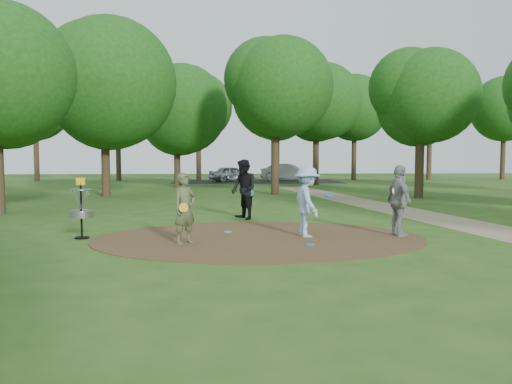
{
  "coord_description": "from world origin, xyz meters",
  "views": [
    {
      "loc": [
        -0.94,
        -12.53,
        2.06
      ],
      "look_at": [
        0.0,
        1.2,
        1.1
      ],
      "focal_mm": 35.0,
      "sensor_mm": 36.0,
      "label": 1
    }
  ],
  "objects": [
    {
      "name": "disc_ground_cyan",
      "position": [
        -0.78,
        0.99,
        0.03
      ],
      "size": [
        0.22,
        0.22,
        0.02
      ],
      "primitive_type": "cylinder",
      "color": "#18BAC3",
      "rests_on": "dirt_clearing"
    },
    {
      "name": "footpath",
      "position": [
        6.5,
        2.0,
        0.01
      ],
      "size": [
        7.55,
        39.89,
        0.01
      ],
      "primitive_type": "cube",
      "rotation": [
        0.0,
        0.0,
        0.14
      ],
      "color": "#8C7A5B",
      "rests_on": "ground"
    },
    {
      "name": "disc_ground_blue",
      "position": [
        1.11,
        -1.12,
        0.03
      ],
      "size": [
        0.22,
        0.22,
        0.02
      ],
      "primitive_type": "cylinder",
      "color": "blue",
      "rests_on": "dirt_clearing"
    },
    {
      "name": "disc_golf_basket",
      "position": [
        -4.5,
        0.3,
        0.87
      ],
      "size": [
        0.63,
        0.63,
        1.54
      ],
      "color": "black",
      "rests_on": "ground"
    },
    {
      "name": "dirt_clearing",
      "position": [
        0.0,
        0.0,
        0.01
      ],
      "size": [
        8.4,
        8.4,
        0.02
      ],
      "primitive_type": "cylinder",
      "color": "#47301C",
      "rests_on": "ground"
    },
    {
      "name": "player_walking_with_disc",
      "position": [
        -0.22,
        3.96,
        1.0
      ],
      "size": [
        1.12,
        1.21,
        1.99
      ],
      "color": "black",
      "rests_on": "ground"
    },
    {
      "name": "player_observer_with_disc",
      "position": [
        -1.82,
        -0.7,
        0.85
      ],
      "size": [
        0.73,
        0.72,
        1.69
      ],
      "color": "#4E5C35",
      "rests_on": "ground"
    },
    {
      "name": "car_left",
      "position": [
        -0.09,
        29.58,
        0.66
      ],
      "size": [
        4.14,
        2.66,
        1.31
      ],
      "primitive_type": "imported",
      "rotation": [
        0.0,
        0.0,
        1.88
      ],
      "color": "#95989C",
      "rests_on": "ground"
    },
    {
      "name": "car_right",
      "position": [
        4.77,
        30.29,
        0.75
      ],
      "size": [
        4.83,
        3.13,
        1.5
      ],
      "primitive_type": "imported",
      "rotation": [
        0.0,
        0.0,
        1.2
      ],
      "color": "#9A9BA1",
      "rests_on": "ground"
    },
    {
      "name": "ground",
      "position": [
        0.0,
        0.0,
        0.0
      ],
      "size": [
        100.0,
        100.0,
        0.0
      ],
      "primitive_type": "plane",
      "color": "#2D5119",
      "rests_on": "ground"
    },
    {
      "name": "player_waiting_with_disc",
      "position": [
        3.65,
        0.06,
        0.93
      ],
      "size": [
        0.6,
        1.15,
        1.87
      ],
      "color": "gray",
      "rests_on": "ground"
    },
    {
      "name": "tree_ring",
      "position": [
        1.51,
        8.31,
        5.26
      ],
      "size": [
        37.53,
        45.59,
        9.03
      ],
      "color": "#332316",
      "rests_on": "ground"
    },
    {
      "name": "player_throwing_with_disc",
      "position": [
        1.24,
        0.13,
        0.92
      ],
      "size": [
        1.14,
        1.29,
        1.83
      ],
      "color": "#99BBE4",
      "rests_on": "ground"
    },
    {
      "name": "parking_lot",
      "position": [
        2.0,
        30.0,
        0.0
      ],
      "size": [
        14.0,
        8.0,
        0.01
      ],
      "primitive_type": "cube",
      "color": "black",
      "rests_on": "ground"
    },
    {
      "name": "disc_ground_red",
      "position": [
        -2.05,
        1.91,
        0.03
      ],
      "size": [
        0.22,
        0.22,
        0.02
      ],
      "primitive_type": "cylinder",
      "color": "#B44012",
      "rests_on": "dirt_clearing"
    }
  ]
}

